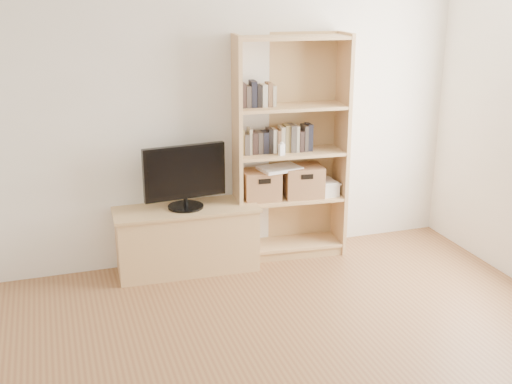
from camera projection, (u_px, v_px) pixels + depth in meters
name	position (u px, v px, depth m)	size (l,w,h in m)	color
back_wall	(217.00, 117.00, 5.59)	(4.50, 0.02, 2.60)	white
tv_stand	(187.00, 240.00, 5.60)	(1.20, 0.45, 0.55)	tan
bookshelf	(290.00, 149.00, 5.70)	(1.01, 0.36, 2.01)	tan
television	(185.00, 176.00, 5.42)	(0.71, 0.05, 0.56)	black
books_row_mid	(290.00, 138.00, 5.69)	(0.87, 0.17, 0.23)	olive
books_row_upper	(266.00, 95.00, 5.52)	(0.37, 0.14, 0.20)	olive
baby_monitor	(282.00, 150.00, 5.57)	(0.05, 0.03, 0.10)	white
basket_left	(261.00, 185.00, 5.74)	(0.32, 0.27, 0.27)	olive
basket_right	(303.00, 181.00, 5.82)	(0.34, 0.28, 0.28)	olive
laptop	(280.00, 168.00, 5.72)	(0.36, 0.25, 0.03)	white
magazine_stack	(326.00, 188.00, 5.90)	(0.17, 0.24, 0.11)	silver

